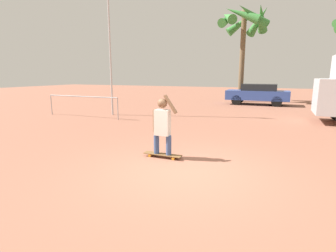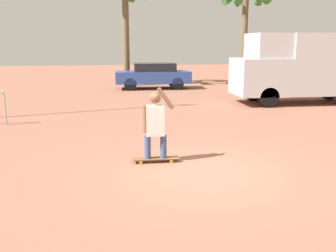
{
  "view_description": "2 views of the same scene",
  "coord_description": "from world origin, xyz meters",
  "px_view_note": "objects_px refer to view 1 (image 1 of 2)",
  "views": [
    {
      "loc": [
        1.81,
        -5.25,
        2.15
      ],
      "look_at": [
        -0.91,
        1.12,
        0.78
      ],
      "focal_mm": 28.0,
      "sensor_mm": 36.0,
      "label": 1
    },
    {
      "loc": [
        -1.69,
        -7.09,
        2.55
      ],
      "look_at": [
        -0.53,
        1.6,
        0.63
      ],
      "focal_mm": 40.0,
      "sensor_mm": 36.0,
      "label": 2
    }
  ],
  "objects_px": {
    "skateboard": "(163,155)",
    "palm_tree_center_background": "(244,22)",
    "parked_car_blue": "(258,94)",
    "flagpole": "(110,30)",
    "person_skateboarder": "(162,123)"
  },
  "relations": [
    {
      "from": "palm_tree_center_background",
      "to": "parked_car_blue",
      "type": "bearing_deg",
      "value": -50.97
    },
    {
      "from": "person_skateboarder",
      "to": "flagpole",
      "type": "height_order",
      "value": "flagpole"
    },
    {
      "from": "parked_car_blue",
      "to": "palm_tree_center_background",
      "type": "bearing_deg",
      "value": 129.03
    },
    {
      "from": "skateboard",
      "to": "flagpole",
      "type": "height_order",
      "value": "flagpole"
    },
    {
      "from": "person_skateboarder",
      "to": "parked_car_blue",
      "type": "distance_m",
      "value": 13.87
    },
    {
      "from": "person_skateboarder",
      "to": "skateboard",
      "type": "bearing_deg",
      "value": -0.0
    },
    {
      "from": "palm_tree_center_background",
      "to": "flagpole",
      "type": "bearing_deg",
      "value": -118.35
    },
    {
      "from": "parked_car_blue",
      "to": "palm_tree_center_background",
      "type": "xyz_separation_m",
      "value": [
        -1.43,
        1.77,
        5.23
      ]
    },
    {
      "from": "palm_tree_center_background",
      "to": "flagpole",
      "type": "height_order",
      "value": "flagpole"
    },
    {
      "from": "skateboard",
      "to": "person_skateboarder",
      "type": "height_order",
      "value": "person_skateboarder"
    },
    {
      "from": "palm_tree_center_background",
      "to": "person_skateboarder",
      "type": "bearing_deg",
      "value": -89.35
    },
    {
      "from": "person_skateboarder",
      "to": "parked_car_blue",
      "type": "xyz_separation_m",
      "value": [
        1.26,
        13.82,
        -0.11
      ]
    },
    {
      "from": "skateboard",
      "to": "person_skateboarder",
      "type": "bearing_deg",
      "value": 180.0
    },
    {
      "from": "flagpole",
      "to": "parked_car_blue",
      "type": "bearing_deg",
      "value": 50.14
    },
    {
      "from": "skateboard",
      "to": "palm_tree_center_background",
      "type": "distance_m",
      "value": 16.68
    }
  ]
}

